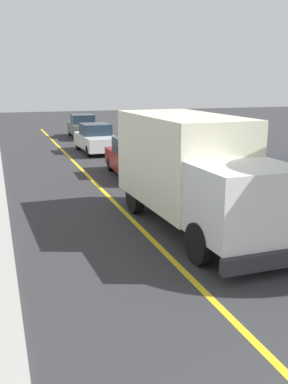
{
  "coord_description": "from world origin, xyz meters",
  "views": [
    {
      "loc": [
        -3.82,
        -2.59,
        4.21
      ],
      "look_at": [
        -0.3,
        8.28,
        1.4
      ],
      "focal_mm": 43.09,
      "sensor_mm": 36.0,
      "label": 1
    }
  ],
  "objects_px": {
    "box_truck": "(193,168)",
    "parked_car_far": "(83,127)",
    "parked_car_mid": "(96,139)",
    "parked_van_across": "(281,184)",
    "parked_car_near": "(134,158)"
  },
  "relations": [
    {
      "from": "box_truck",
      "to": "parked_car_far",
      "type": "relative_size",
      "value": 1.63
    },
    {
      "from": "parked_car_near",
      "to": "parked_van_across",
      "type": "relative_size",
      "value": 1.01
    },
    {
      "from": "box_truck",
      "to": "parked_van_across",
      "type": "distance_m",
      "value": 4.02
    },
    {
      "from": "box_truck",
      "to": "parked_car_mid",
      "type": "bearing_deg",
      "value": 88.65
    },
    {
      "from": "box_truck",
      "to": "parked_car_far",
      "type": "height_order",
      "value": "box_truck"
    },
    {
      "from": "box_truck",
      "to": "parked_car_far",
      "type": "xyz_separation_m",
      "value": [
        0.94,
        22.02,
        -0.97
      ]
    },
    {
      "from": "parked_car_mid",
      "to": "parked_van_across",
      "type": "relative_size",
      "value": 1.0
    },
    {
      "from": "box_truck",
      "to": "parked_car_mid",
      "type": "distance_m",
      "value": 14.73
    },
    {
      "from": "parked_car_near",
      "to": "box_truck",
      "type": "bearing_deg",
      "value": -93.99
    },
    {
      "from": "box_truck",
      "to": "parked_car_mid",
      "type": "height_order",
      "value": "box_truck"
    },
    {
      "from": "parked_car_mid",
      "to": "parked_van_across",
      "type": "height_order",
      "value": "same"
    },
    {
      "from": "parked_car_mid",
      "to": "parked_van_across",
      "type": "distance_m",
      "value": 14.02
    },
    {
      "from": "box_truck",
      "to": "parked_car_mid",
      "type": "relative_size",
      "value": 1.64
    },
    {
      "from": "box_truck",
      "to": "parked_car_near",
      "type": "distance_m",
      "value": 7.64
    },
    {
      "from": "parked_car_far",
      "to": "parked_car_mid",
      "type": "bearing_deg",
      "value": -94.63
    }
  ]
}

